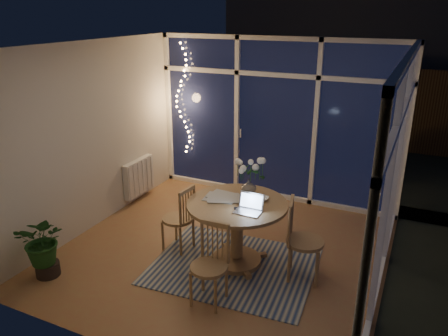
# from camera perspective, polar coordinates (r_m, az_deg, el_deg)

# --- Properties ---
(floor) EXTENTS (4.00, 4.00, 0.00)m
(floor) POSITION_cam_1_polar(r_m,az_deg,el_deg) (5.82, -0.14, -10.75)
(floor) COLOR #9A6243
(floor) RESTS_ON ground
(ceiling) EXTENTS (4.00, 4.00, 0.00)m
(ceiling) POSITION_cam_1_polar(r_m,az_deg,el_deg) (5.00, -0.17, 15.71)
(ceiling) COLOR silver
(ceiling) RESTS_ON wall_back
(wall_back) EXTENTS (4.00, 0.04, 2.60)m
(wall_back) POSITION_cam_1_polar(r_m,az_deg,el_deg) (7.05, 6.82, 6.20)
(wall_back) COLOR beige
(wall_back) RESTS_ON floor
(wall_front) EXTENTS (4.00, 0.04, 2.60)m
(wall_front) POSITION_cam_1_polar(r_m,az_deg,el_deg) (3.70, -13.59, -7.66)
(wall_front) COLOR beige
(wall_front) RESTS_ON floor
(wall_left) EXTENTS (0.04, 4.00, 2.60)m
(wall_left) POSITION_cam_1_polar(r_m,az_deg,el_deg) (6.34, -16.77, 3.86)
(wall_left) COLOR beige
(wall_left) RESTS_ON floor
(wall_right) EXTENTS (0.04, 4.00, 2.60)m
(wall_right) POSITION_cam_1_polar(r_m,az_deg,el_deg) (4.82, 21.91, -1.89)
(wall_right) COLOR beige
(wall_right) RESTS_ON floor
(window_wall_back) EXTENTS (4.00, 0.10, 2.60)m
(window_wall_back) POSITION_cam_1_polar(r_m,az_deg,el_deg) (7.02, 6.71, 6.13)
(window_wall_back) COLOR white
(window_wall_back) RESTS_ON floor
(window_wall_right) EXTENTS (0.10, 4.00, 2.60)m
(window_wall_right) POSITION_cam_1_polar(r_m,az_deg,el_deg) (4.82, 21.44, -1.82)
(window_wall_right) COLOR white
(window_wall_right) RESTS_ON floor
(radiator) EXTENTS (0.10, 0.70, 0.58)m
(radiator) POSITION_cam_1_polar(r_m,az_deg,el_deg) (7.25, -11.07, -1.13)
(radiator) COLOR silver
(radiator) RESTS_ON wall_left
(fairy_lights) EXTENTS (0.24, 0.10, 1.85)m
(fairy_lights) POSITION_cam_1_polar(r_m,az_deg,el_deg) (7.57, -5.48, 8.95)
(fairy_lights) COLOR #FAB464
(fairy_lights) RESTS_ON window_wall_back
(garden_patio) EXTENTS (12.00, 6.00, 0.10)m
(garden_patio) POSITION_cam_1_polar(r_m,az_deg,el_deg) (10.12, 14.64, 2.00)
(garden_patio) COLOR black
(garden_patio) RESTS_ON ground
(garden_fence) EXTENTS (11.00, 0.08, 1.80)m
(garden_fence) POSITION_cam_1_polar(r_m,az_deg,el_deg) (10.45, 12.94, 8.17)
(garden_fence) COLOR #352113
(garden_fence) RESTS_ON ground
(neighbour_roof) EXTENTS (7.00, 3.00, 2.20)m
(neighbour_roof) POSITION_cam_1_polar(r_m,az_deg,el_deg) (13.16, 17.74, 15.88)
(neighbour_roof) COLOR #373B42
(neighbour_roof) RESTS_ON ground
(garden_shrubs) EXTENTS (0.90, 0.90, 0.90)m
(garden_shrubs) POSITION_cam_1_polar(r_m,az_deg,el_deg) (8.81, 4.57, 3.39)
(garden_shrubs) COLOR black
(garden_shrubs) RESTS_ON ground
(rug) EXTENTS (2.04, 1.68, 0.01)m
(rug) POSITION_cam_1_polar(r_m,az_deg,el_deg) (5.50, 1.22, -12.70)
(rug) COLOR beige
(rug) RESTS_ON floor
(dining_table) EXTENTS (1.28, 1.28, 0.82)m
(dining_table) POSITION_cam_1_polar(r_m,az_deg,el_deg) (5.37, 1.69, -8.54)
(dining_table) COLOR olive
(dining_table) RESTS_ON floor
(chair_left) EXTENTS (0.46, 0.46, 0.91)m
(chair_left) POSITION_cam_1_polar(r_m,az_deg,el_deg) (5.69, -6.09, -6.42)
(chair_left) COLOR olive
(chair_left) RESTS_ON floor
(chair_right) EXTENTS (0.55, 0.55, 0.99)m
(chair_right) POSITION_cam_1_polar(r_m,az_deg,el_deg) (5.14, 10.56, -9.22)
(chair_right) COLOR olive
(chair_right) RESTS_ON floor
(chair_front) EXTENTS (0.43, 0.43, 0.91)m
(chair_front) POSITION_cam_1_polar(r_m,az_deg,el_deg) (4.69, -2.02, -12.62)
(chair_front) COLOR olive
(chair_front) RESTS_ON floor
(laptop) EXTENTS (0.30, 0.26, 0.22)m
(laptop) POSITION_cam_1_polar(r_m,az_deg,el_deg) (4.91, 3.16, -4.70)
(laptop) COLOR #BCBCC0
(laptop) RESTS_ON dining_table
(flower_vase) EXTENTS (0.22, 0.22, 0.21)m
(flower_vase) POSITION_cam_1_polar(r_m,az_deg,el_deg) (5.39, 3.25, -2.38)
(flower_vase) COLOR silver
(flower_vase) RESTS_ON dining_table
(bowl) EXTENTS (0.16, 0.16, 0.04)m
(bowl) POSITION_cam_1_polar(r_m,az_deg,el_deg) (5.27, 5.02, -4.00)
(bowl) COLOR white
(bowl) RESTS_ON dining_table
(newspapers) EXTENTS (0.42, 0.35, 0.02)m
(newspapers) POSITION_cam_1_polar(r_m,az_deg,el_deg) (5.31, -0.02, -3.82)
(newspapers) COLOR beige
(newspapers) RESTS_ON dining_table
(phone) EXTENTS (0.12, 0.10, 0.01)m
(phone) POSITION_cam_1_polar(r_m,az_deg,el_deg) (5.03, 1.97, -5.29)
(phone) COLOR black
(phone) RESTS_ON dining_table
(potted_plant) EXTENTS (0.68, 0.65, 0.76)m
(potted_plant) POSITION_cam_1_polar(r_m,az_deg,el_deg) (5.56, -22.42, -9.51)
(potted_plant) COLOR #184519
(potted_plant) RESTS_ON floor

